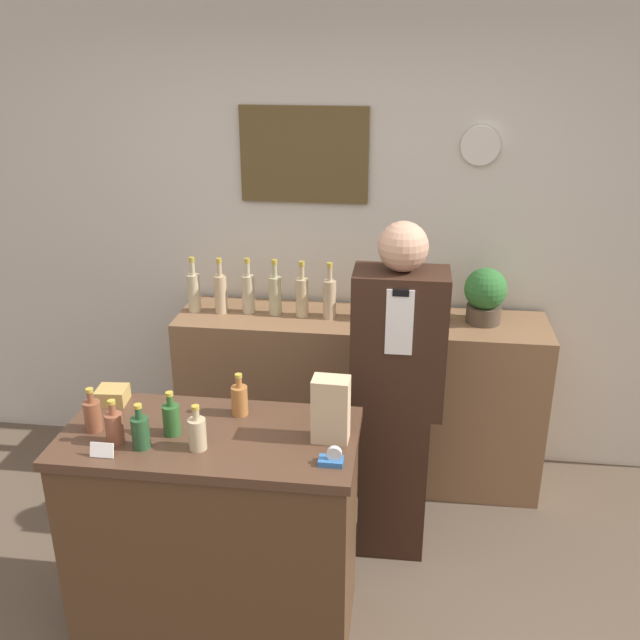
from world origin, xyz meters
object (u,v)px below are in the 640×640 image
object	(u,v)px
shopkeeper	(396,397)
potted_plant	(485,294)
tape_dispenser	(332,459)
paper_bag	(331,410)

from	to	relation	value
shopkeeper	potted_plant	xyz separation A→B (m)	(0.44, 0.65, 0.30)
shopkeeper	tape_dispenser	distance (m)	0.82
shopkeeper	tape_dispenser	world-z (taller)	shopkeeper
potted_plant	tape_dispenser	bearing A→B (deg)	-114.64
paper_bag	tape_dispenser	world-z (taller)	paper_bag
potted_plant	tape_dispenser	xyz separation A→B (m)	(-0.65, -1.42, -0.15)
potted_plant	paper_bag	size ratio (longest dim) A/B	1.15
shopkeeper	tape_dispenser	bearing A→B (deg)	-105.58
potted_plant	paper_bag	bearing A→B (deg)	-118.31
tape_dispenser	shopkeeper	bearing A→B (deg)	74.42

